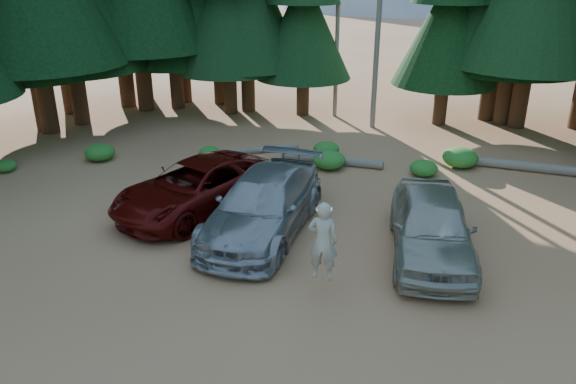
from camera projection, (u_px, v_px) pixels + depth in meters
name	position (u px, v px, depth m)	size (l,w,h in m)	color
ground	(273.00, 295.00, 13.11)	(160.00, 160.00, 0.00)	#9F6943
forest_belt_north	(356.00, 123.00, 26.52)	(36.00, 7.00, 22.00)	black
snag_back	(338.00, 10.00, 25.73)	(0.20, 0.20, 10.00)	#6B6255
red_pickup	(197.00, 187.00, 17.18)	(2.58, 5.59, 1.55)	#550A07
silver_minivan_center	(263.00, 205.00, 15.77)	(2.35, 5.77, 1.68)	#9EA1A5
silver_minivan_right	(432.00, 226.00, 14.53)	(2.03, 5.04, 1.72)	#AAA797
frisbee_player	(323.00, 241.00, 12.73)	(0.71, 0.47, 1.93)	beige
log_left	(254.00, 150.00, 22.40)	(0.26, 0.26, 3.71)	#6B6255
log_mid	(332.00, 160.00, 21.25)	(0.32, 0.32, 3.91)	#6B6255
log_right	(544.00, 168.00, 20.38)	(0.36, 0.36, 5.56)	#6B6255
shrub_far_left	(100.00, 152.00, 21.61)	(1.14, 1.14, 0.63)	#267021
shrub_left	(210.00, 153.00, 21.79)	(0.87, 0.87, 0.48)	#267021
shrub_center_left	(329.00, 160.00, 20.75)	(1.18, 1.18, 0.65)	#267021
shrub_center_right	(326.00, 149.00, 22.06)	(1.03, 1.03, 0.57)	#267021
shrub_right	(424.00, 168.00, 20.11)	(1.00, 1.00, 0.55)	#267021
shrub_far_right	(460.00, 157.00, 20.91)	(1.30, 1.30, 0.72)	#267021
shrub_edge_west	(5.00, 166.00, 20.50)	(0.78, 0.78, 0.43)	#267021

